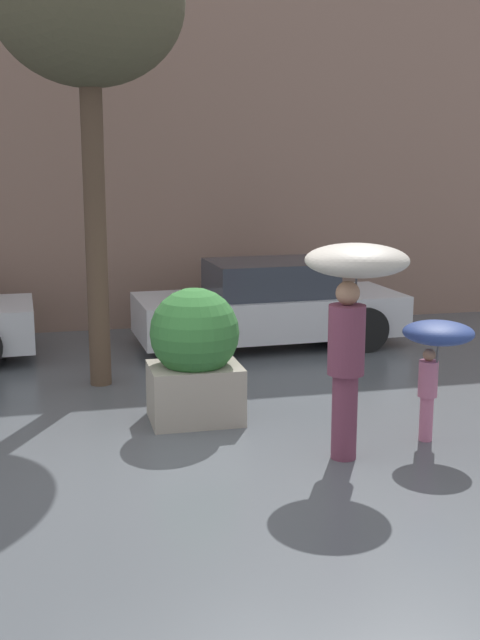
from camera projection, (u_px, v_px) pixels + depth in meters
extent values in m
plane|color=#51565B|center=(173.00, 462.00, 7.79)|extent=(40.00, 40.00, 0.00)
cube|color=#8C6B5B|center=(112.00, 152.00, 13.39)|extent=(18.00, 0.30, 6.00)
cube|color=#9E9384|center=(195.00, 393.00, 8.98)|extent=(1.01, 0.77, 0.64)
sphere|color=#337033|center=(194.00, 332.00, 8.85)|extent=(0.99, 0.99, 0.99)
cylinder|color=brown|center=(344.00, 416.00, 7.83)|extent=(0.25, 0.25, 0.86)
cylinder|color=brown|center=(346.00, 340.00, 7.68)|extent=(0.36, 0.36, 0.68)
sphere|color=#997056|center=(348.00, 293.00, 7.59)|extent=(0.23, 0.23, 0.23)
cylinder|color=#4C4C51|center=(356.00, 297.00, 7.72)|extent=(0.02, 0.02, 0.72)
ellipsoid|color=beige|center=(357.00, 260.00, 7.65)|extent=(1.00, 1.00, 0.32)
cylinder|color=#B76684|center=(426.00, 418.00, 8.36)|extent=(0.14, 0.14, 0.48)
cylinder|color=#B76684|center=(428.00, 379.00, 8.27)|extent=(0.20, 0.20, 0.38)
sphere|color=#997056|center=(429.00, 355.00, 8.22)|extent=(0.13, 0.13, 0.13)
cylinder|color=#4C4C51|center=(437.00, 356.00, 8.16)|extent=(0.02, 0.02, 0.48)
ellipsoid|color=navy|center=(438.00, 333.00, 8.12)|extent=(0.72, 0.72, 0.23)
cube|color=silver|center=(269.00, 314.00, 12.59)|extent=(4.20, 1.82, 0.62)
cube|color=#2D333D|center=(269.00, 278.00, 12.48)|extent=(1.92, 1.48, 0.53)
cylinder|color=black|center=(201.00, 340.00, 11.51)|extent=(0.69, 0.25, 0.68)
cylinder|color=black|center=(179.00, 318.00, 13.07)|extent=(0.69, 0.25, 0.68)
cylinder|color=black|center=(366.00, 330.00, 12.18)|extent=(0.69, 0.25, 0.68)
cylinder|color=black|center=(326.00, 310.00, 13.74)|extent=(0.69, 0.25, 0.68)
cylinder|color=brown|center=(96.00, 228.00, 10.09)|extent=(0.28, 0.28, 4.09)
ellipsoid|color=#4C4733|center=(87.00, 2.00, 9.55)|extent=(2.34, 2.34, 1.99)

